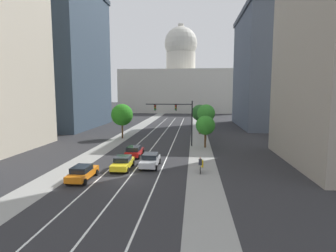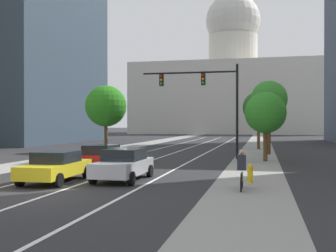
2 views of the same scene
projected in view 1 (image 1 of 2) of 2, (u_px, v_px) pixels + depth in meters
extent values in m
plane|color=#2B2B2D|center=(167.00, 129.00, 67.00)|extent=(400.00, 400.00, 0.00)
cube|color=gray|center=(132.00, 131.00, 62.80)|extent=(3.41, 130.00, 0.01)
cube|color=gray|center=(199.00, 132.00, 61.33)|extent=(3.41, 130.00, 0.01)
cube|color=white|center=(144.00, 139.00, 52.47)|extent=(0.16, 90.00, 0.01)
cube|color=white|center=(159.00, 139.00, 52.18)|extent=(0.16, 90.00, 0.01)
cube|color=white|center=(175.00, 139.00, 51.89)|extent=(0.16, 90.00, 0.01)
cube|color=#334251|center=(56.00, 60.00, 69.30)|extent=(20.01, 26.35, 34.03)
cube|color=#4C5666|center=(283.00, 72.00, 70.14)|extent=(21.53, 26.19, 28.28)
cube|color=#353C47|center=(286.00, 12.00, 68.39)|extent=(22.17, 26.98, 1.20)
cube|color=beige|center=(181.00, 91.00, 129.43)|extent=(54.09, 25.52, 19.19)
cylinder|color=beige|center=(181.00, 62.00, 127.79)|extent=(13.62, 13.62, 8.37)
sphere|color=beige|center=(181.00, 43.00, 126.80)|extent=(15.22, 15.22, 15.22)
cylinder|color=beige|center=(181.00, 28.00, 125.98)|extent=(2.74, 2.74, 3.80)
cube|color=#B2B5BA|center=(150.00, 161.00, 32.33)|extent=(1.89, 4.59, 0.68)
cube|color=black|center=(150.00, 156.00, 32.46)|extent=(1.73, 2.18, 0.56)
cylinder|color=black|center=(145.00, 161.00, 34.00)|extent=(0.22, 0.64, 0.64)
cylinder|color=black|center=(160.00, 161.00, 33.81)|extent=(0.22, 0.64, 0.64)
cylinder|color=black|center=(140.00, 167.00, 30.93)|extent=(0.22, 0.64, 0.64)
cylinder|color=black|center=(156.00, 168.00, 30.74)|extent=(0.22, 0.64, 0.64)
cube|color=yellow|center=(123.00, 164.00, 31.36)|extent=(2.03, 4.75, 0.61)
cube|color=black|center=(123.00, 159.00, 31.40)|extent=(1.79, 2.19, 0.55)
cylinder|color=black|center=(118.00, 163.00, 33.03)|extent=(0.24, 0.65, 0.64)
cylinder|color=black|center=(133.00, 163.00, 32.92)|extent=(0.24, 0.65, 0.64)
cylinder|color=black|center=(111.00, 170.00, 29.87)|extent=(0.24, 0.65, 0.64)
cylinder|color=black|center=(128.00, 170.00, 29.76)|extent=(0.24, 0.65, 0.64)
cube|color=red|center=(135.00, 152.00, 37.54)|extent=(1.86, 4.17, 0.62)
cube|color=black|center=(134.00, 149.00, 37.05)|extent=(1.70, 2.22, 0.56)
cylinder|color=black|center=(131.00, 152.00, 39.07)|extent=(0.23, 0.64, 0.64)
cylinder|color=black|center=(143.00, 152.00, 38.88)|extent=(0.23, 0.64, 0.64)
cylinder|color=black|center=(125.00, 157.00, 36.28)|extent=(0.23, 0.64, 0.64)
cylinder|color=black|center=(139.00, 157.00, 36.09)|extent=(0.23, 0.64, 0.64)
cube|color=orange|center=(83.00, 174.00, 27.46)|extent=(1.76, 4.61, 0.62)
cube|color=black|center=(81.00, 169.00, 27.16)|extent=(1.61, 2.17, 0.54)
cylinder|color=black|center=(81.00, 172.00, 29.13)|extent=(0.22, 0.64, 0.64)
cylinder|color=black|center=(97.00, 172.00, 28.95)|extent=(0.22, 0.64, 0.64)
cylinder|color=black|center=(67.00, 181.00, 26.04)|extent=(0.22, 0.64, 0.64)
cylinder|color=black|center=(85.00, 182.00, 25.86)|extent=(0.22, 0.64, 0.64)
cylinder|color=black|center=(192.00, 124.00, 44.75)|extent=(0.20, 0.20, 7.47)
cylinder|color=black|center=(169.00, 104.00, 44.74)|extent=(7.62, 0.14, 0.14)
cube|color=black|center=(176.00, 108.00, 44.70)|extent=(0.32, 0.28, 0.96)
sphere|color=red|center=(176.00, 106.00, 44.52)|extent=(0.20, 0.20, 0.20)
sphere|color=orange|center=(176.00, 108.00, 44.55)|extent=(0.20, 0.20, 0.20)
sphere|color=green|center=(176.00, 110.00, 44.59)|extent=(0.20, 0.20, 0.20)
cube|color=black|center=(155.00, 108.00, 45.03)|extent=(0.32, 0.28, 0.96)
sphere|color=red|center=(155.00, 106.00, 44.85)|extent=(0.20, 0.20, 0.20)
sphere|color=orange|center=(155.00, 108.00, 44.88)|extent=(0.20, 0.20, 0.20)
sphere|color=green|center=(155.00, 109.00, 44.92)|extent=(0.20, 0.20, 0.20)
cylinder|color=yellow|center=(202.00, 164.00, 32.17)|extent=(0.26, 0.26, 0.70)
sphere|color=yellow|center=(202.00, 161.00, 32.11)|extent=(0.26, 0.26, 0.26)
cylinder|color=yellow|center=(202.00, 164.00, 32.00)|extent=(0.10, 0.12, 0.10)
cylinder|color=black|center=(200.00, 171.00, 29.54)|extent=(0.05, 0.66, 0.66)
cylinder|color=black|center=(200.00, 168.00, 30.57)|extent=(0.05, 0.66, 0.66)
cube|color=black|center=(200.00, 168.00, 30.03)|extent=(0.06, 1.00, 0.36)
cube|color=#262833|center=(200.00, 162.00, 29.90)|extent=(0.36, 0.28, 0.64)
sphere|color=tan|center=(200.00, 158.00, 29.92)|extent=(0.22, 0.22, 0.22)
cylinder|color=#51381E|center=(122.00, 130.00, 52.82)|extent=(0.32, 0.32, 3.12)
sphere|color=#287C1C|center=(122.00, 115.00, 52.46)|extent=(4.17, 4.17, 4.17)
cylinder|color=#51381E|center=(205.00, 140.00, 43.74)|extent=(0.32, 0.32, 2.54)
sphere|color=#2F8726|center=(205.00, 125.00, 43.46)|extent=(3.08, 3.08, 3.08)
cylinder|color=#51381E|center=(206.00, 130.00, 50.40)|extent=(0.32, 0.32, 3.89)
sphere|color=#32862C|center=(206.00, 113.00, 50.03)|extent=(3.29, 3.29, 3.29)
cylinder|color=#51381E|center=(200.00, 126.00, 58.39)|extent=(0.32, 0.32, 3.35)
sphere|color=#275D26|center=(200.00, 113.00, 58.05)|extent=(3.47, 3.47, 3.47)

